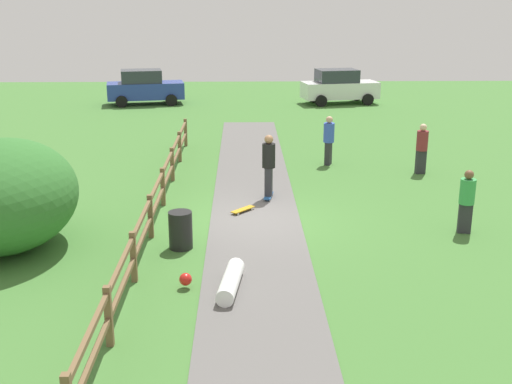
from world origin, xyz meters
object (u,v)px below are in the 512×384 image
(skater_riding, at_px, (269,163))
(parked_car_white, at_px, (339,87))
(skater_fallen, at_px, (227,281))
(bush_large, at_px, (3,195))
(parked_car_blue, at_px, (145,87))
(trash_bin, at_px, (181,230))
(bystander_maroon, at_px, (422,146))
(bystander_green, at_px, (467,199))
(bystander_blue, at_px, (329,138))
(skateboard_loose, at_px, (243,209))

(skater_riding, distance_m, parked_car_white, 18.50)
(parked_car_white, bearing_deg, skater_fallen, -103.55)
(bush_large, relative_size, parked_car_blue, 0.91)
(trash_bin, height_order, skater_riding, skater_riding)
(trash_bin, height_order, bystander_maroon, bystander_maroon)
(bystander_green, relative_size, parked_car_white, 0.37)
(bush_large, bearing_deg, bystander_green, 4.09)
(bush_large, height_order, parked_car_white, bush_large)
(skater_fallen, distance_m, bystander_maroon, 10.98)
(parked_car_white, bearing_deg, parked_car_blue, -180.00)
(trash_bin, height_order, parked_car_white, parked_car_white)
(bystander_blue, bearing_deg, bystander_green, -70.09)
(skateboard_loose, bearing_deg, skater_fallen, -93.86)
(skater_fallen, relative_size, skateboard_loose, 2.26)
(skater_riding, distance_m, bystander_maroon, 5.93)
(skateboard_loose, bearing_deg, bush_large, -155.85)
(bush_large, distance_m, bystander_maroon, 13.28)
(skater_riding, height_order, skater_fallen, skater_riding)
(skateboard_loose, xyz_separation_m, bystander_maroon, (6.02, 4.02, 0.85))
(bystander_maroon, distance_m, bystander_green, 5.73)
(bystander_maroon, height_order, bystander_blue, bystander_blue)
(bush_large, distance_m, bystander_blue, 11.60)
(bush_large, xyz_separation_m, bystander_maroon, (11.57, 6.51, -0.37))
(bystander_green, height_order, parked_car_white, parked_car_white)
(trash_bin, relative_size, parked_car_white, 0.20)
(parked_car_blue, bearing_deg, skateboard_loose, -74.13)
(bystander_blue, distance_m, parked_car_blue, 16.27)
(skater_riding, relative_size, bystander_blue, 1.09)
(skater_fallen, distance_m, skateboard_loose, 4.92)
(bystander_maroon, bearing_deg, bush_large, -150.64)
(trash_bin, bearing_deg, skateboard_loose, 60.33)
(skater_riding, distance_m, bystander_green, 5.66)
(skater_riding, xyz_separation_m, bystander_blue, (2.29, 4.01, -0.12))
(bush_large, height_order, bystander_blue, bush_large)
(trash_bin, relative_size, bystander_maroon, 0.53)
(bystander_maroon, distance_m, bystander_blue, 3.22)
(bystander_green, bearing_deg, parked_car_white, 90.30)
(skater_fallen, xyz_separation_m, bystander_green, (5.91, 3.21, 0.69))
(skateboard_loose, distance_m, bystander_green, 5.89)
(bush_large, xyz_separation_m, bystander_blue, (8.60, 7.77, -0.34))
(skater_riding, relative_size, parked_car_blue, 0.43)
(trash_bin, relative_size, skater_fallen, 0.55)
(trash_bin, relative_size, bystander_blue, 0.52)
(bystander_maroon, bearing_deg, bystander_green, -94.38)
(trash_bin, distance_m, skateboard_loose, 3.00)
(bush_large, height_order, skater_fallen, bush_large)
(parked_car_blue, bearing_deg, bush_large, -90.28)
(trash_bin, bearing_deg, bush_large, 178.68)
(bush_large, relative_size, skater_fallen, 2.45)
(trash_bin, xyz_separation_m, bystander_maroon, (7.49, 6.60, 0.48))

